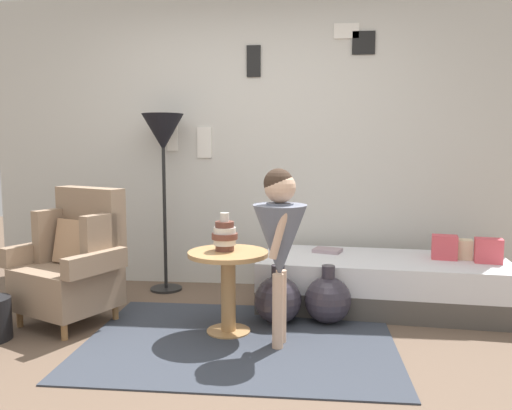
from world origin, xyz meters
TOP-DOWN VIEW (x-y plane):
  - ground_plane at (0.00, 0.00)m, footprint 12.00×12.00m
  - gallery_wall at (0.00, 1.95)m, footprint 4.80×0.12m
  - rug at (0.09, 0.49)m, footprint 2.00×1.47m
  - armchair at (-1.16, 0.77)m, footprint 0.89×0.81m
  - daybed at (1.12, 1.31)m, footprint 1.97×0.98m
  - pillow_head at (1.88, 1.22)m, footprint 0.21×0.16m
  - pillow_mid at (1.71, 1.35)m, footprint 0.21×0.15m
  - pillow_back at (1.59, 1.32)m, footprint 0.21×0.15m
  - side_table at (-0.01, 0.64)m, footprint 0.55×0.55m
  - vase_striped at (-0.04, 0.67)m, footprint 0.18×0.18m
  - floor_lamp at (-0.73, 1.63)m, footprint 0.36×0.36m
  - person_child at (0.35, 0.44)m, footprint 0.34×0.34m
  - book_on_daybed at (0.69, 1.49)m, footprint 0.26×0.22m
  - demijohn_near at (0.32, 0.86)m, footprint 0.34×0.34m
  - demijohn_far at (0.68, 0.91)m, footprint 0.34×0.34m

SIDE VIEW (x-z plane):
  - ground_plane at x=0.00m, z-range 0.00..0.00m
  - rug at x=0.09m, z-range 0.00..0.01m
  - demijohn_far at x=0.68m, z-range -0.04..0.39m
  - demijohn_near at x=0.32m, z-range -0.04..0.39m
  - daybed at x=1.12m, z-range 0.00..0.40m
  - side_table at x=-0.01m, z-range 0.12..0.69m
  - book_on_daybed at x=0.69m, z-range 0.40..0.43m
  - armchair at x=-1.16m, z-range -0.05..0.92m
  - pillow_mid at x=1.71m, z-range 0.40..0.55m
  - pillow_head at x=1.88m, z-range 0.40..0.59m
  - pillow_back at x=1.59m, z-range 0.40..0.59m
  - vase_striped at x=-0.04m, z-range 0.54..0.80m
  - person_child at x=0.35m, z-range 0.16..1.30m
  - gallery_wall at x=0.00m, z-range 0.00..2.60m
  - floor_lamp at x=-0.73m, z-range 0.55..2.10m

